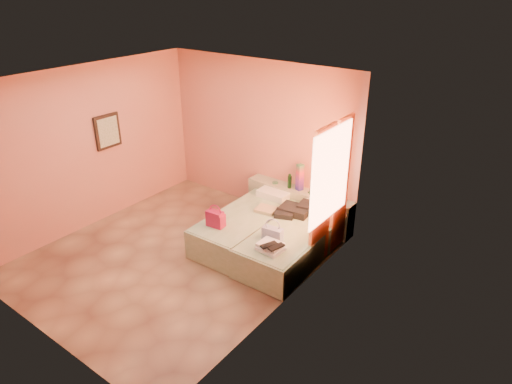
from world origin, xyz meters
TOP-DOWN VIEW (x-y plane):
  - ground at (0.00, 0.00)m, footprint 4.50×4.50m
  - room_walls at (0.21, 0.57)m, footprint 4.02×4.51m
  - headboard_ledge at (0.98, 2.10)m, footprint 2.05×0.30m
  - bed_left at (0.60, 1.05)m, footprint 0.95×2.02m
  - bed_right at (1.50, 1.05)m, footprint 0.95×2.02m
  - water_bottle at (0.78, 2.06)m, footprint 0.09×0.09m
  - rainbow_box at (0.97, 2.10)m, footprint 0.14×0.14m
  - small_dish at (0.47, 2.07)m, footprint 0.13×0.13m
  - green_book at (1.25, 2.11)m, footprint 0.18×0.14m
  - flower_vase at (1.63, 2.05)m, footprint 0.21×0.21m
  - magenta_handbag at (0.45, 0.45)m, footprint 0.30×0.19m
  - khaki_garment at (0.80, 1.32)m, footprint 0.37×0.32m
  - clothes_pile at (1.28, 1.54)m, footprint 0.65×0.65m
  - blue_handbag at (1.41, 0.64)m, footprint 0.33×0.17m
  - towel_stack at (1.55, 0.39)m, footprint 0.37×0.32m
  - sandal_pair at (1.61, 0.34)m, footprint 0.27×0.30m

SIDE VIEW (x-z plane):
  - ground at x=0.00m, z-range 0.00..0.00m
  - bed_left at x=0.60m, z-range 0.00..0.50m
  - bed_right at x=1.50m, z-range 0.00..0.50m
  - headboard_ledge at x=0.98m, z-range 0.00..0.65m
  - khaki_garment at x=0.80m, z-range 0.50..0.56m
  - towel_stack at x=1.55m, z-range 0.50..0.60m
  - clothes_pile at x=1.28m, z-range 0.50..0.66m
  - blue_handbag at x=1.41m, z-range 0.50..0.70m
  - sandal_pair at x=1.61m, z-range 0.60..0.63m
  - magenta_handbag at x=0.45m, z-range 0.50..0.77m
  - green_book at x=1.25m, z-range 0.65..0.68m
  - small_dish at x=0.47m, z-range 0.65..0.68m
  - water_bottle at x=0.78m, z-range 0.65..0.91m
  - flower_vase at x=1.63m, z-range 0.65..0.92m
  - rainbow_box at x=0.97m, z-range 0.65..1.13m
  - room_walls at x=0.21m, z-range 0.38..3.19m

